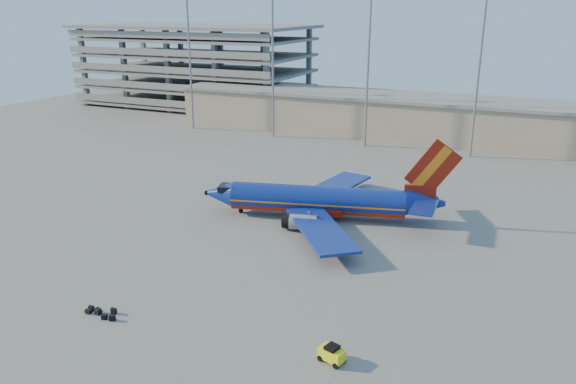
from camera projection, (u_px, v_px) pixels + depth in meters
name	position (u px, v px, depth m)	size (l,w,h in m)	color
ground	(292.00, 230.00, 68.73)	(220.00, 220.00, 0.00)	slate
terminal_building	(454.00, 120.00, 113.52)	(122.00, 16.00, 8.50)	#9C8C6C
parking_garage	(196.00, 62.00, 153.43)	(62.00, 32.00, 21.40)	slate
light_mast_row	(422.00, 56.00, 100.97)	(101.60, 1.60, 28.65)	gray
aircraft_main	(323.00, 201.00, 72.14)	(31.99, 30.37, 11.04)	navy
baggage_tug	(332.00, 353.00, 43.10)	(2.22, 1.70, 1.41)	yellow
luggage_pile	(101.00, 313.00, 49.79)	(3.48, 1.48, 0.55)	black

